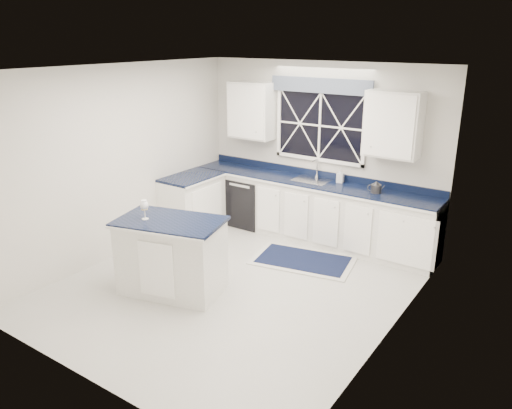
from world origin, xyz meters
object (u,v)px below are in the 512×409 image
Objects in this scene: island at (172,256)px; kettle at (376,187)px; faucet at (316,168)px; dishwasher at (251,201)px; soap_bottle at (340,175)px; wine_glass at (144,206)px.

kettle is (1.63, 2.46, 0.54)m from island.
dishwasher is at bearing -169.98° from faucet.
dishwasher is 3.77× the size of soap_bottle.
wine_glass reaches higher than island.
island is 5.92× the size of wine_glass.
island is 6.20× the size of kettle.
island reaches higher than dishwasher.
dishwasher is at bearing 87.49° from island.
soap_bottle is (0.99, 2.66, 0.57)m from island.
faucet is 0.42m from soap_bottle.
dishwasher is 0.58× the size of island.
faucet is 2.80m from island.
dishwasher is at bearing -173.37° from soap_bottle.
wine_glass is (-1.89, -2.60, 0.09)m from kettle.
kettle is at bearing -16.90° from soap_bottle.
faucet is (1.10, 0.19, 0.69)m from dishwasher.
soap_bottle is (1.52, 0.18, 0.64)m from dishwasher.
kettle is at bearing 53.97° from wine_glass.
island is (0.53, -2.48, 0.07)m from dishwasher.
faucet is 2.94m from wine_glass.
dishwasher is 3.42× the size of wine_glass.
wine_glass reaches higher than kettle.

